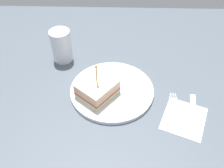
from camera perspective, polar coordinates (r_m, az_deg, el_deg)
ground_plane at (r=73.86cm, az=0.00°, el=-2.30°), size 101.67×101.67×2.00cm
plate at (r=72.71cm, az=0.00°, el=-1.45°), size 24.02×24.02×1.16cm
sandwich_half_center at (r=69.26cm, az=-3.33°, el=-1.10°), size 12.90×12.70×10.65cm
drink_glass at (r=83.11cm, az=-11.34°, el=8.15°), size 6.45×6.45×10.65cm
napkin at (r=69.35cm, az=16.02°, el=-7.49°), size 14.84×14.20×0.15cm
fork at (r=71.49cm, az=13.82°, el=-4.69°), size 12.28×2.53×0.35cm
knife at (r=71.91cm, az=17.98°, el=-5.54°), size 13.33×3.26×0.35cm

